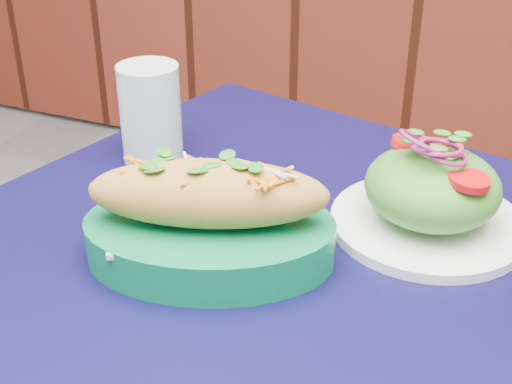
% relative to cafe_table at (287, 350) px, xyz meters
% --- Properties ---
extents(cafe_table, '(0.97, 0.97, 0.75)m').
position_rel_cafe_table_xyz_m(cafe_table, '(0.00, 0.00, 0.00)').
color(cafe_table, black).
rests_on(cafe_table, ground).
extents(banh_mi_basket, '(0.30, 0.24, 0.12)m').
position_rel_cafe_table_xyz_m(banh_mi_basket, '(-0.09, 0.01, 0.14)').
color(banh_mi_basket, '#0A7442').
rests_on(banh_mi_basket, cafe_table).
extents(salad_plate, '(0.22, 0.22, 0.12)m').
position_rel_cafe_table_xyz_m(salad_plate, '(0.11, 0.16, 0.13)').
color(salad_plate, white).
rests_on(salad_plate, cafe_table).
extents(water_glass, '(0.08, 0.08, 0.13)m').
position_rel_cafe_table_xyz_m(water_glass, '(-0.26, 0.19, 0.15)').
color(water_glass, silver).
rests_on(water_glass, cafe_table).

